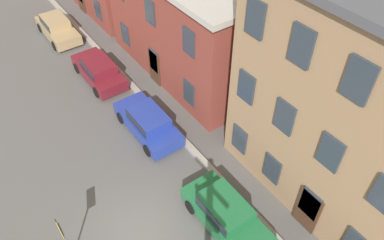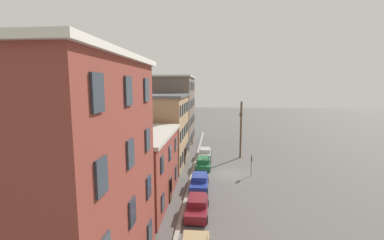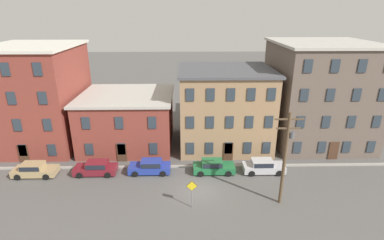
# 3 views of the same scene
# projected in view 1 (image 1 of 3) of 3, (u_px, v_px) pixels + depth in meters

# --- Properties ---
(ground_plane) EXTENTS (200.00, 200.00, 0.00)m
(ground_plane) POSITION_uv_depth(u_px,v_px,m) (141.00, 234.00, 15.86)
(ground_plane) COLOR #565451
(kerb_strip) EXTENTS (56.00, 0.36, 0.16)m
(kerb_strip) POSITION_uv_depth(u_px,v_px,m) (223.00, 183.00, 17.67)
(kerb_strip) COLOR #9E998E
(kerb_strip) RESTS_ON ground_plane
(apartment_midblock) EXTENTS (11.37, 10.53, 6.62)m
(apartment_midblock) POSITION_uv_depth(u_px,v_px,m) (222.00, 10.00, 23.09)
(apartment_midblock) COLOR brown
(apartment_midblock) RESTS_ON ground_plane
(car_tan) EXTENTS (4.40, 1.92, 1.43)m
(car_tan) POSITION_uv_depth(u_px,v_px,m) (57.00, 27.00, 26.57)
(car_tan) COLOR tan
(car_tan) RESTS_ON ground_plane
(car_maroon) EXTENTS (4.40, 1.92, 1.43)m
(car_maroon) POSITION_uv_depth(u_px,v_px,m) (99.00, 70.00, 22.94)
(car_maroon) COLOR maroon
(car_maroon) RESTS_ON ground_plane
(car_blue) EXTENTS (4.40, 1.92, 1.43)m
(car_blue) POSITION_uv_depth(u_px,v_px,m) (148.00, 122.00, 19.68)
(car_blue) COLOR #233899
(car_blue) RESTS_ON ground_plane
(car_green) EXTENTS (4.40, 1.92, 1.43)m
(car_green) POSITION_uv_depth(u_px,v_px,m) (226.00, 214.00, 15.70)
(car_green) COLOR #1E6638
(car_green) RESTS_ON ground_plane
(caution_sign) EXTENTS (1.00, 0.08, 2.69)m
(caution_sign) POSITION_uv_depth(u_px,v_px,m) (62.00, 234.00, 13.89)
(caution_sign) COLOR slate
(caution_sign) RESTS_ON ground_plane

